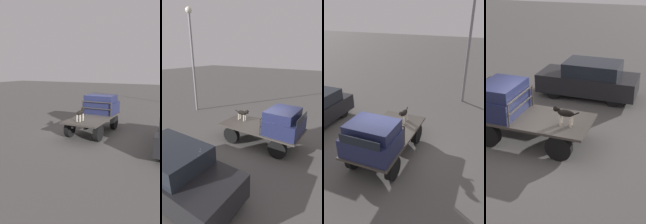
# 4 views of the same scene
# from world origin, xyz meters

# --- Properties ---
(ground_plane) EXTENTS (80.00, 80.00, 0.00)m
(ground_plane) POSITION_xyz_m (0.00, 0.00, 0.00)
(ground_plane) COLOR #514F4C
(flatbed_truck) EXTENTS (3.94, 1.88, 0.89)m
(flatbed_truck) POSITION_xyz_m (0.00, 0.00, 0.63)
(flatbed_truck) COLOR black
(flatbed_truck) RESTS_ON ground
(truck_cab) EXTENTS (1.48, 1.76, 1.06)m
(truck_cab) POSITION_xyz_m (1.15, 0.00, 1.40)
(truck_cab) COLOR #1E2347
(truck_cab) RESTS_ON flatbed_truck
(truck_headboard) EXTENTS (0.04, 1.76, 0.76)m
(truck_headboard) POSITION_xyz_m (0.37, 0.00, 1.40)
(truck_headboard) COLOR #3D3833
(truck_headboard) RESTS_ON flatbed_truck
(dog) EXTENTS (0.89, 0.23, 0.65)m
(dog) POSITION_xyz_m (-1.17, 0.19, 1.30)
(dog) COLOR beige
(dog) RESTS_ON flatbed_truck
(parked_sedan) EXTENTS (4.36, 1.80, 1.62)m
(parked_sedan) POSITION_xyz_m (-0.72, -4.41, 0.82)
(parked_sedan) COLOR black
(parked_sedan) RESTS_ON ground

